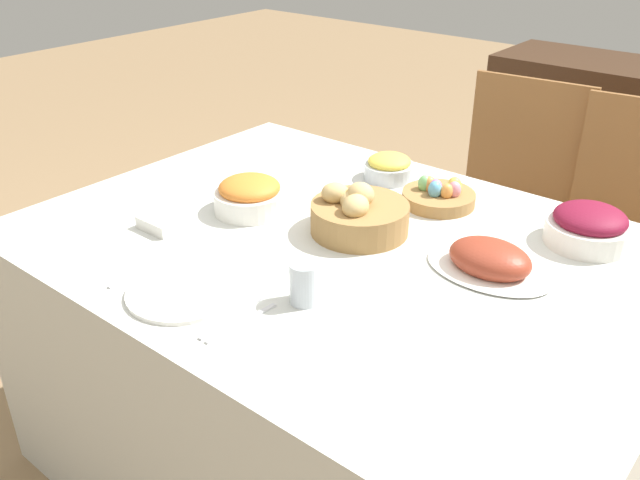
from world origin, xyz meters
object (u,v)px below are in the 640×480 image
(chair_far_right, at_px, (623,246))
(ham_platter, at_px, (490,261))
(carrot_bowl, at_px, (250,195))
(butter_dish, at_px, (159,224))
(dinner_plate, at_px, (183,292))
(spoon, at_px, (242,323))
(drinking_cup, at_px, (305,283))
(fork, at_px, (141,271))
(chair_far_center, at_px, (507,212))
(egg_basket, at_px, (439,196))
(pineapple_bowl, at_px, (389,167))
(bread_basket, at_px, (359,215))
(beet_salad_bowl, at_px, (589,226))
(knife, at_px, (231,317))

(chair_far_right, relative_size, ham_platter, 3.29)
(carrot_bowl, bearing_deg, butter_dish, -114.09)
(dinner_plate, height_order, spoon, dinner_plate)
(spoon, xyz_separation_m, drinking_cup, (0.04, 0.14, 0.04))
(ham_platter, height_order, fork, ham_platter)
(chair_far_center, distance_m, spoon, 1.36)
(dinner_plate, bearing_deg, egg_basket, 76.04)
(egg_basket, height_order, drinking_cup, drinking_cup)
(spoon, height_order, drinking_cup, drinking_cup)
(dinner_plate, bearing_deg, carrot_bowl, 115.10)
(egg_basket, height_order, pineapple_bowl, same)
(bread_basket, distance_m, carrot_bowl, 0.31)
(bread_basket, bearing_deg, chair_far_right, 63.22)
(spoon, bearing_deg, chair_far_right, 78.02)
(chair_far_center, distance_m, dinner_plate, 1.37)
(chair_far_center, relative_size, fork, 5.36)
(pineapple_bowl, bearing_deg, chair_far_center, 72.01)
(fork, height_order, drinking_cup, drinking_cup)
(egg_basket, distance_m, pineapple_bowl, 0.22)
(chair_far_right, bearing_deg, spoon, -111.85)
(egg_basket, xyz_separation_m, fork, (-0.34, -0.75, -0.02))
(bread_basket, distance_m, ham_platter, 0.35)
(pineapple_bowl, xyz_separation_m, drinking_cup, (0.24, -0.67, 0.01))
(ham_platter, height_order, beet_salad_bowl, beet_salad_bowl)
(chair_far_center, relative_size, knife, 5.36)
(knife, bearing_deg, beet_salad_bowl, 57.24)
(fork, height_order, spoon, same)
(chair_far_center, xyz_separation_m, butter_dish, (-0.43, -1.17, 0.27))
(pineapple_bowl, relative_size, knife, 0.82)
(beet_salad_bowl, xyz_separation_m, fork, (-0.73, -0.78, -0.04))
(dinner_plate, relative_size, fork, 1.35)
(dinner_plate, bearing_deg, chair_far_right, 67.61)
(dinner_plate, relative_size, spoon, 1.35)
(pineapple_bowl, height_order, carrot_bowl, carrot_bowl)
(butter_dish, bearing_deg, beet_salad_bowl, 35.43)
(chair_far_center, xyz_separation_m, spoon, (0.03, -1.34, 0.25))
(bread_basket, bearing_deg, drinking_cup, -72.31)
(pineapple_bowl, distance_m, spoon, 0.84)
(fork, bearing_deg, bread_basket, 57.34)
(beet_salad_bowl, xyz_separation_m, spoon, (-0.41, -0.78, -0.04))
(butter_dish, bearing_deg, bread_basket, 37.87)
(carrot_bowl, distance_m, fork, 0.40)
(chair_far_right, distance_m, carrot_bowl, 1.23)
(bread_basket, distance_m, dinner_plate, 0.49)
(bread_basket, distance_m, butter_dish, 0.51)
(dinner_plate, bearing_deg, bread_basket, 76.25)
(carrot_bowl, relative_size, knife, 1.07)
(beet_salad_bowl, bearing_deg, butter_dish, -144.57)
(drinking_cup, bearing_deg, knife, -117.41)
(pineapple_bowl, height_order, butter_dish, pineapple_bowl)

